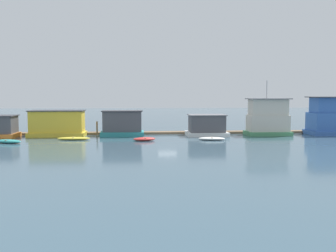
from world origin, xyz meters
name	(u,v)px	position (x,y,z in m)	size (l,w,h in m)	color
ground_plane	(167,136)	(0.00, 0.00, 0.00)	(200.00, 200.00, 0.00)	#385160
dock_walkway	(166,133)	(0.00, 2.56, 0.15)	(59.60, 1.65, 0.30)	brown
houseboat_yellow	(57,124)	(-14.66, 0.33, 1.69)	(7.34, 3.58, 3.49)	gold
houseboat_teal	(122,124)	(-6.05, 0.14, 1.63)	(5.74, 3.27, 3.42)	teal
houseboat_white	(207,126)	(5.32, -0.23, 1.34)	(5.52, 4.12, 2.86)	white
houseboat_green	(268,118)	(13.73, -0.37, 2.32)	(5.93, 3.37, 7.44)	#4C9360
houseboat_blue	(334,117)	(23.21, -0.06, 2.40)	(7.10, 4.16, 5.26)	#3866B7
dinghy_teal	(8,141)	(-18.79, -6.39, 0.22)	(3.47, 2.10, 0.43)	teal
dinghy_yellow	(74,138)	(-11.84, -3.76, 0.18)	(4.09, 1.39, 0.36)	yellow
dinghy_red	(144,139)	(-3.18, -5.28, 0.21)	(2.91, 1.93, 0.43)	red
dinghy_white	(212,139)	(5.07, -5.19, 0.18)	(3.40, 1.81, 0.37)	white
mooring_post_centre	(319,126)	(21.97, 1.48, 0.98)	(0.23, 0.23, 1.97)	brown
mooring_post_near_left	(133,127)	(-4.69, 1.48, 1.04)	(0.30, 0.30, 2.09)	#846B4C
mooring_post_far_right	(97,128)	(-9.58, 1.48, 0.94)	(0.23, 0.23, 1.88)	brown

